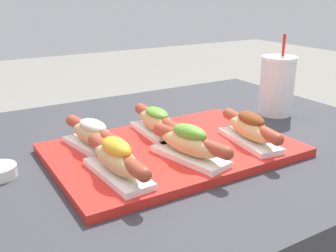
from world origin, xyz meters
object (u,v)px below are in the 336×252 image
object	(u,v)px
drink_cup	(277,86)
hot_dog_0	(117,159)
hot_dog_3	(94,135)
hot_dog_1	(190,143)
hot_dog_2	(250,129)
serving_tray	(173,150)
hot_dog_4	(157,122)

from	to	relation	value
drink_cup	hot_dog_0	bearing A→B (deg)	-163.52
drink_cup	hot_dog_3	bearing A→B (deg)	-177.42
hot_dog_1	hot_dog_2	distance (m)	0.16
serving_tray	hot_dog_3	distance (m)	0.17
serving_tray	hot_dog_2	size ratio (longest dim) A/B	2.46
hot_dog_3	hot_dog_0	bearing A→B (deg)	-93.99
hot_dog_1	hot_dog_3	distance (m)	0.20
hot_dog_4	serving_tray	bearing A→B (deg)	-92.61
hot_dog_3	hot_dog_4	xyz separation A→B (m)	(0.16, 0.00, -0.00)
serving_tray	hot_dog_4	xyz separation A→B (m)	(0.00, 0.07, 0.04)
hot_dog_2	hot_dog_3	distance (m)	0.34
hot_dog_3	drink_cup	bearing A→B (deg)	2.58
hot_dog_1	serving_tray	bearing A→B (deg)	84.20
hot_dog_2	hot_dog_4	xyz separation A→B (m)	(-0.15, 0.15, -0.00)
hot_dog_0	hot_dog_2	distance (m)	0.32
serving_tray	hot_dog_2	xyz separation A→B (m)	(0.15, -0.07, 0.04)
hot_dog_0	hot_dog_4	xyz separation A→B (m)	(0.17, 0.15, -0.00)
hot_dog_4	drink_cup	world-z (taller)	drink_cup
hot_dog_3	hot_dog_2	bearing A→B (deg)	-24.71
serving_tray	hot_dog_1	world-z (taller)	hot_dog_1
hot_dog_0	hot_dog_2	xyz separation A→B (m)	(0.32, 0.00, -0.00)
hot_dog_4	hot_dog_1	bearing A→B (deg)	-94.22
hot_dog_1	hot_dog_2	world-z (taller)	hot_dog_1
hot_dog_0	hot_dog_2	world-z (taller)	hot_dog_0
serving_tray	hot_dog_3	world-z (taller)	hot_dog_3
hot_dog_2	hot_dog_4	size ratio (longest dim) A/B	0.99
serving_tray	drink_cup	world-z (taller)	drink_cup
hot_dog_0	hot_dog_1	distance (m)	0.15
hot_dog_3	hot_dog_4	size ratio (longest dim) A/B	0.99
serving_tray	hot_dog_2	bearing A→B (deg)	-24.79
hot_dog_4	drink_cup	bearing A→B (deg)	3.00
serving_tray	drink_cup	distance (m)	0.42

